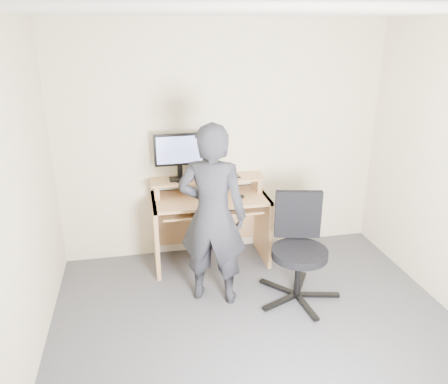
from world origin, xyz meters
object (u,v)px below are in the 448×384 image
object	(u,v)px
desk	(209,212)
monitor	(180,152)
office_chair	(299,244)
person	(212,216)

from	to	relation	value
desk	monitor	world-z (taller)	monitor
office_chair	person	bearing A→B (deg)	-175.24
desk	person	bearing A→B (deg)	-97.20
desk	monitor	xyz separation A→B (m)	(-0.29, 0.07, 0.66)
desk	person	xyz separation A→B (m)	(-0.10, -0.76, 0.29)
desk	office_chair	size ratio (longest dim) A/B	1.23
office_chair	person	xyz separation A→B (m)	(-0.78, 0.11, 0.31)
desk	person	size ratio (longest dim) A/B	0.71
office_chair	person	size ratio (longest dim) A/B	0.58
desk	office_chair	distance (m)	1.11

